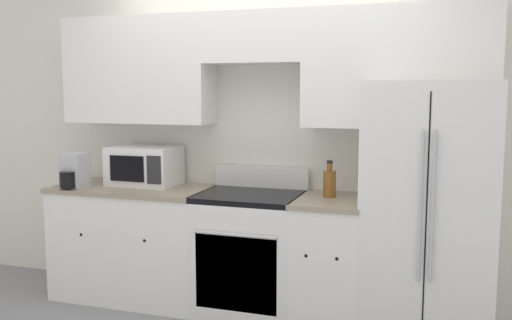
% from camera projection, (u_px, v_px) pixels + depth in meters
% --- Properties ---
extents(wall_back, '(8.00, 0.39, 2.60)m').
position_uv_depth(wall_back, '(268.00, 109.00, 4.34)').
color(wall_back, silver).
rests_on(wall_back, ground_plane).
extents(lower_cabinets_left, '(1.23, 0.64, 0.89)m').
position_uv_depth(lower_cabinets_left, '(134.00, 242.00, 4.53)').
color(lower_cabinets_left, white).
rests_on(lower_cabinets_left, ground_plane).
extents(lower_cabinets_right, '(0.48, 0.64, 0.89)m').
position_uv_depth(lower_cabinets_right, '(330.00, 260.00, 4.04)').
color(lower_cabinets_right, white).
rests_on(lower_cabinets_right, ground_plane).
extents(oven_range, '(0.75, 0.65, 1.05)m').
position_uv_depth(oven_range, '(250.00, 252.00, 4.23)').
color(oven_range, white).
rests_on(oven_range, ground_plane).
extents(refrigerator, '(0.84, 0.75, 1.71)m').
position_uv_depth(refrigerator, '(428.00, 209.00, 3.83)').
color(refrigerator, white).
rests_on(refrigerator, ground_plane).
extents(microwave, '(0.53, 0.38, 0.31)m').
position_uv_depth(microwave, '(144.00, 166.00, 4.53)').
color(microwave, white).
rests_on(microwave, lower_cabinets_left).
extents(bottle, '(0.09, 0.09, 0.26)m').
position_uv_depth(bottle, '(330.00, 183.00, 4.02)').
color(bottle, brown).
rests_on(bottle, lower_cabinets_right).
extents(coffee_maker, '(0.17, 0.25, 0.27)m').
position_uv_depth(coffee_maker, '(74.00, 172.00, 4.40)').
color(coffee_maker, '#B7B7BC').
rests_on(coffee_maker, lower_cabinets_left).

